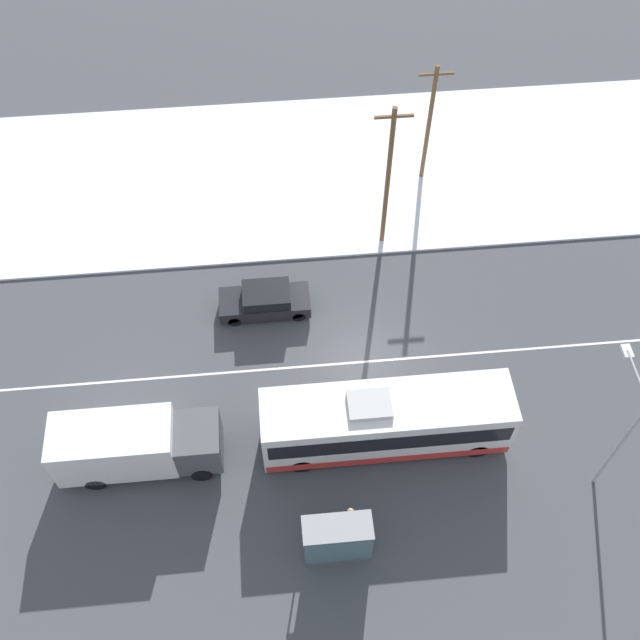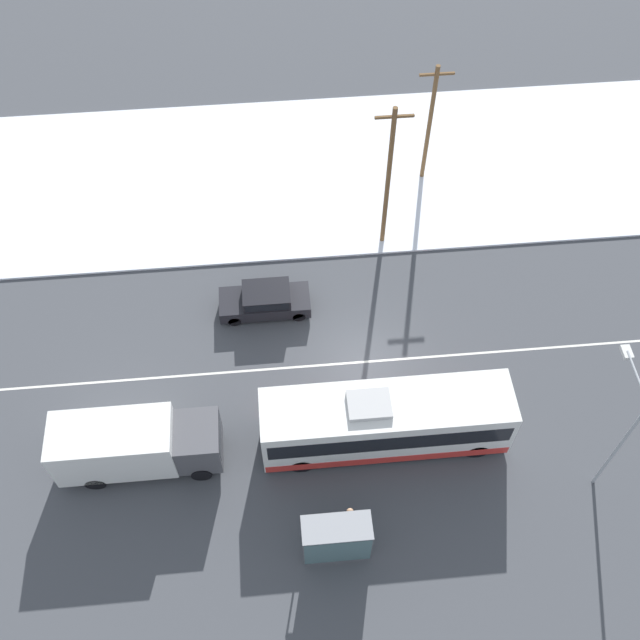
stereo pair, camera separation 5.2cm
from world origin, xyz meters
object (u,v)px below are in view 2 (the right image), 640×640
Objects in this scene: pedestrian_at_stop at (350,517)px; utility_pole_snowlot at (430,123)px; bus_shelter at (337,541)px; sedan_car at (265,300)px; utility_pole_roadside at (388,178)px; city_bus at (386,421)px; box_truck at (133,444)px; streetlamp at (622,422)px.

pedestrian_at_stop is 0.24× the size of utility_pole_snowlot.
sedan_car is at bearing 100.13° from bus_shelter.
pedestrian_at_stop is 0.20× the size of utility_pole_roadside.
utility_pole_snowlot is (9.38, 8.66, 3.12)m from sedan_car.
utility_pole_roadside reaches higher than bus_shelter.
city_bus is 10.75m from box_truck.
box_truck is 22.55m from utility_pole_snowlot.
pedestrian_at_stop is at bearing -117.09° from city_bus.
pedestrian_at_stop is at bearing -171.52° from streetlamp.
streetlamp reaches higher than box_truck.
utility_pole_roadside is at bearing -148.12° from sedan_car.
bus_shelter is at bearing 100.13° from sedan_car.
city_bus is 17.08m from utility_pole_snowlot.
pedestrian_at_stop reaches higher than sedan_car.
sedan_car is 0.50× the size of utility_pole_roadside.
bus_shelter is 17.41m from utility_pole_roadside.
city_bus is at bearing -105.47° from utility_pole_snowlot.
box_truck is at bearing 173.76° from streetlamp.
city_bus reaches higher than sedan_car.
city_bus is 9.11m from sedan_car.
box_truck is 1.56× the size of sedan_car.
utility_pole_snowlot is at bearing 57.63° from utility_pole_roadside.
sedan_car is at bearing -137.30° from utility_pole_snowlot.
utility_pole_snowlot is at bearing -137.30° from sedan_car.
streetlamp is at bearing 13.45° from bus_shelter.
streetlamp is (13.64, -9.92, 3.59)m from sedan_car.
city_bus is 2.38× the size of sedan_car.
utility_pole_snowlot is at bearing 71.51° from bus_shelter.
box_truck is 2.54× the size of bus_shelter.
streetlamp is at bearing -77.08° from utility_pole_snowlot.
pedestrian_at_stop is at bearing 104.05° from sedan_car.
streetlamp reaches higher than pedestrian_at_stop.
bus_shelter is at bearing -108.49° from utility_pole_snowlot.
bus_shelter is at bearing -119.29° from pedestrian_at_stop.
utility_pole_snowlot is at bearing 47.12° from box_truck.
bus_shelter reaches higher than pedestrian_at_stop.
streetlamp is (8.78, -2.26, 2.74)m from city_bus.
box_truck is 0.93× the size of utility_pole_snowlot.
sedan_car is 8.48m from utility_pole_roadside.
box_truck is 1.01× the size of streetlamp.
sedan_car is 11.89m from pedestrian_at_stop.
streetlamp reaches higher than city_bus.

